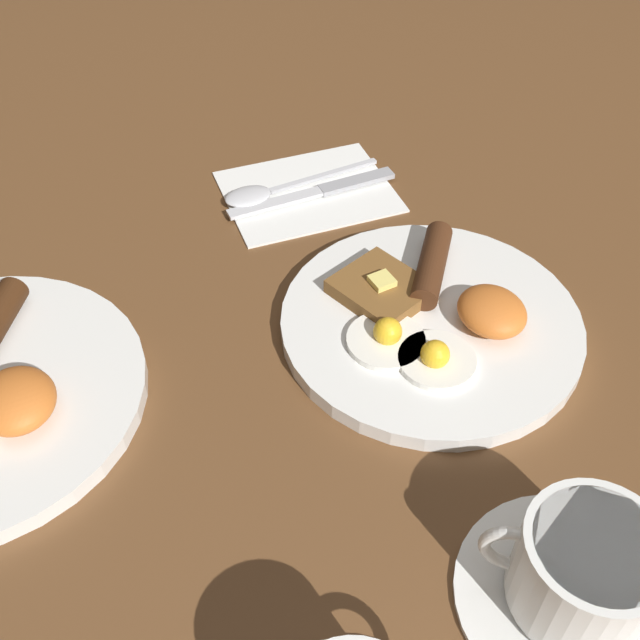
# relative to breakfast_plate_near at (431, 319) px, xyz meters

# --- Properties ---
(ground_plane) EXTENTS (3.00, 3.00, 0.00)m
(ground_plane) POSITION_rel_breakfast_plate_near_xyz_m (-0.00, 0.00, -0.01)
(ground_plane) COLOR brown
(breakfast_plate_near) EXTENTS (0.27, 0.27, 0.04)m
(breakfast_plate_near) POSITION_rel_breakfast_plate_near_xyz_m (0.00, 0.00, 0.00)
(breakfast_plate_near) COLOR white
(breakfast_plate_near) RESTS_ON ground_plane
(teacup_near) EXTENTS (0.16, 0.16, 0.08)m
(teacup_near) POSITION_rel_breakfast_plate_near_xyz_m (-0.26, 0.05, 0.02)
(teacup_near) COLOR white
(teacup_near) RESTS_ON ground_plane
(napkin) EXTENTS (0.16, 0.19, 0.01)m
(napkin) POSITION_rel_breakfast_plate_near_xyz_m (0.24, 0.01, -0.01)
(napkin) COLOR white
(napkin) RESTS_ON ground_plane
(knife) EXTENTS (0.02, 0.19, 0.01)m
(knife) POSITION_rel_breakfast_plate_near_xyz_m (0.22, -0.00, -0.00)
(knife) COLOR silver
(knife) RESTS_ON napkin
(spoon) EXTENTS (0.04, 0.18, 0.01)m
(spoon) POSITION_rel_breakfast_plate_near_xyz_m (0.25, 0.06, -0.00)
(spoon) COLOR silver
(spoon) RESTS_ON napkin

